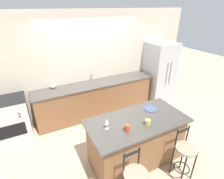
% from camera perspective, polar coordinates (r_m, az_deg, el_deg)
% --- Properties ---
extents(ground_plane, '(18.00, 18.00, 0.00)m').
position_cam_1_polar(ground_plane, '(4.78, -3.41, -9.66)').
color(ground_plane, tan).
extents(wall_back, '(6.00, 0.07, 2.70)m').
position_cam_1_polar(wall_back, '(4.73, -7.19, 8.18)').
color(wall_back, beige).
rests_on(wall_back, ground_plane).
extents(back_counter, '(3.18, 0.65, 0.93)m').
position_cam_1_polar(back_counter, '(4.81, -5.31, -2.89)').
color(back_counter, brown).
rests_on(back_counter, ground_plane).
extents(sink_faucet, '(0.02, 0.13, 0.22)m').
position_cam_1_polar(sink_faucet, '(4.72, -6.50, 4.51)').
color(sink_faucet, '#ADAFB5').
rests_on(sink_faucet, back_counter).
extents(kitchen_island, '(1.81, 0.91, 0.94)m').
position_cam_1_polar(kitchen_island, '(3.46, 7.82, -16.11)').
color(kitchen_island, brown).
rests_on(kitchen_island, ground_plane).
extents(refrigerator, '(0.79, 0.79, 1.81)m').
position_cam_1_polar(refrigerator, '(5.59, 15.09, 5.46)').
color(refrigerator, '#ADAFB5').
rests_on(refrigerator, ground_plane).
extents(oven_range, '(0.75, 0.65, 0.97)m').
position_cam_1_polar(oven_range, '(4.56, -30.12, -8.21)').
color(oven_range, '#B7B7BC').
rests_on(oven_range, ground_plane).
extents(bar_stool_near, '(0.35, 0.35, 0.98)m').
position_cam_1_polar(bar_stool_near, '(2.81, 7.54, -27.07)').
color(bar_stool_near, black).
rests_on(bar_stool_near, ground_plane).
extents(bar_stool_far, '(0.35, 0.35, 0.98)m').
position_cam_1_polar(bar_stool_far, '(3.34, 22.66, -18.62)').
color(bar_stool_far, black).
rests_on(bar_stool_far, ground_plane).
extents(dinner_plate, '(0.28, 0.28, 0.02)m').
position_cam_1_polar(dinner_plate, '(3.52, 12.43, -6.07)').
color(dinner_plate, '#425170').
rests_on(dinner_plate, kitchen_island).
extents(wine_glass, '(0.06, 0.06, 0.20)m').
position_cam_1_polar(wine_glass, '(2.86, -1.77, -10.46)').
color(wine_glass, white).
rests_on(wine_glass, kitchen_island).
extents(coffee_mug, '(0.13, 0.10, 0.10)m').
position_cam_1_polar(coffee_mug, '(3.06, 11.61, -10.43)').
color(coffee_mug, '#C1B251').
rests_on(coffee_mug, kitchen_island).
extents(tumbler_cup, '(0.08, 0.08, 0.12)m').
position_cam_1_polar(tumbler_cup, '(2.87, 4.95, -12.44)').
color(tumbler_cup, red).
rests_on(tumbler_cup, kitchen_island).
extents(pumpkin_decoration, '(0.14, 0.14, 0.13)m').
position_cam_1_polar(pumpkin_decoration, '(4.52, -18.79, 1.11)').
color(pumpkin_decoration, beige).
rests_on(pumpkin_decoration, back_counter).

